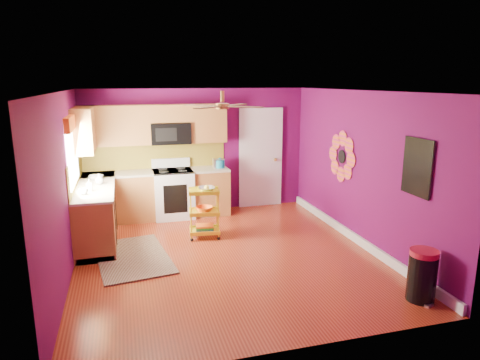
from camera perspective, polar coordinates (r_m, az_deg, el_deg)
name	(u,v)px	position (r m, az deg, el deg)	size (l,w,h in m)	color
ground	(227,255)	(6.75, -1.79, -9.99)	(5.00, 5.00, 0.00)	maroon
room_envelope	(228,151)	(6.29, -1.65, 3.84)	(4.54, 5.04, 2.52)	#5D0A4C
lower_cabinets	(133,203)	(8.16, -14.13, -3.03)	(2.81, 2.31, 0.94)	brown
electric_range	(173,193)	(8.53, -8.87, -1.73)	(0.76, 0.66, 1.13)	white
upper_cabinetry	(134,127)	(8.25, -14.01, 6.83)	(2.80, 2.30, 1.26)	brown
left_window	(72,140)	(7.18, -21.52, 4.92)	(0.08, 1.35, 1.08)	white
panel_door	(261,159)	(9.10, 2.76, 2.83)	(0.95, 0.11, 2.15)	white
right_wall_art	(372,161)	(6.89, 17.17, 2.46)	(0.04, 2.74, 1.04)	black
ceiling_fan	(222,105)	(6.41, -2.36, 9.91)	(1.01, 1.01, 0.26)	#BF8C3F
shag_rug	(133,257)	(6.85, -14.12, -9.93)	(1.02, 1.67, 0.02)	black
rolling_cart	(205,211)	(7.34, -4.72, -4.12)	(0.56, 0.44, 0.93)	yellow
trash_can	(422,275)	(5.80, 23.11, -11.61)	(0.44, 0.44, 0.65)	black
teal_kettle	(220,164)	(8.57, -2.68, 2.18)	(0.18, 0.18, 0.21)	#137694
toaster	(219,163)	(8.60, -2.87, 2.27)	(0.22, 0.15, 0.18)	beige
soap_bottle_a	(89,185)	(7.17, -19.46, -0.65)	(0.09, 0.09, 0.19)	#EA3F72
soap_bottle_b	(99,179)	(7.59, -18.25, 0.12)	(0.14, 0.14, 0.17)	white
counter_dish	(96,177)	(8.01, -18.66, 0.34)	(0.25, 0.25, 0.06)	white
counter_cup	(84,191)	(6.97, -20.12, -1.44)	(0.13, 0.13, 0.10)	white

